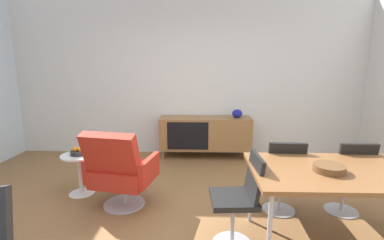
% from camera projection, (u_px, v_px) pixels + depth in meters
% --- Properties ---
extents(ground_plane, '(8.32, 8.32, 0.00)m').
position_uv_depth(ground_plane, '(177.00, 232.00, 2.73)').
color(ground_plane, olive).
extents(wall_back, '(6.80, 0.12, 2.80)m').
position_uv_depth(wall_back, '(188.00, 78.00, 5.00)').
color(wall_back, silver).
rests_on(wall_back, ground_plane).
extents(sideboard, '(1.60, 0.45, 0.72)m').
position_uv_depth(sideboard, '(205.00, 133.00, 4.88)').
color(sideboard, olive).
rests_on(sideboard, ground_plane).
extents(vase_cobalt, '(0.18, 0.18, 0.15)m').
position_uv_depth(vase_cobalt, '(237.00, 114.00, 4.80)').
color(vase_cobalt, navy).
rests_on(vase_cobalt, sideboard).
extents(dining_table, '(1.60, 0.90, 0.74)m').
position_uv_depth(dining_table, '(344.00, 174.00, 2.38)').
color(dining_table, brown).
rests_on(dining_table, ground_plane).
extents(wooden_bowl_on_table, '(0.26, 0.26, 0.06)m').
position_uv_depth(wooden_bowl_on_table, '(329.00, 168.00, 2.32)').
color(wooden_bowl_on_table, brown).
rests_on(wooden_bowl_on_table, dining_table).
extents(dining_chair_back_left, '(0.42, 0.44, 0.86)m').
position_uv_depth(dining_chair_back_left, '(283.00, 173.00, 2.99)').
color(dining_chair_back_left, black).
rests_on(dining_chair_back_left, ground_plane).
extents(dining_chair_near_window, '(0.45, 0.43, 0.86)m').
position_uv_depth(dining_chair_near_window, '(240.00, 197.00, 2.46)').
color(dining_chair_near_window, black).
rests_on(dining_chair_near_window, ground_plane).
extents(dining_chair_back_right, '(0.40, 0.43, 0.86)m').
position_uv_depth(dining_chair_back_right, '(348.00, 174.00, 2.96)').
color(dining_chair_back_right, black).
rests_on(dining_chair_back_right, ground_plane).
extents(lounge_chair_red, '(0.80, 0.76, 0.95)m').
position_uv_depth(lounge_chair_red, '(120.00, 169.00, 3.11)').
color(lounge_chair_red, red).
rests_on(lounge_chair_red, ground_plane).
extents(side_table_round, '(0.44, 0.44, 0.52)m').
position_uv_depth(side_table_round, '(80.00, 169.00, 3.49)').
color(side_table_round, white).
rests_on(side_table_round, ground_plane).
extents(fruit_bowl, '(0.20, 0.20, 0.11)m').
position_uv_depth(fruit_bowl, '(79.00, 152.00, 3.45)').
color(fruit_bowl, '#262628').
rests_on(fruit_bowl, side_table_round).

